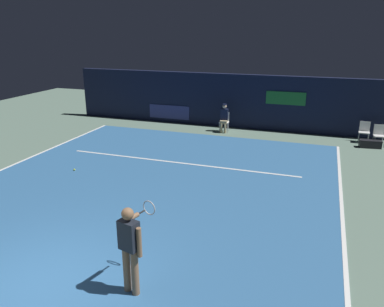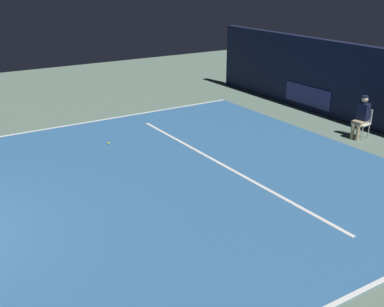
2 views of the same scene
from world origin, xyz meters
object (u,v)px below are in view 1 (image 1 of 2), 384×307
tennis_player (130,245)px  line_judge_on_chair (224,118)px  courtside_chair_near (364,131)px  equipment_bag (370,144)px  tennis_ball (74,170)px  courtside_chair_far (379,134)px

tennis_player → line_judge_on_chair: size_ratio=1.31×
tennis_player → courtside_chair_near: (4.80, 12.07, -0.49)m
line_judge_on_chair → tennis_player: bearing=-83.6°
line_judge_on_chair → courtside_chair_near: 6.12m
line_judge_on_chair → equipment_bag: 6.36m
tennis_player → equipment_bag: size_ratio=2.06×
courtside_chair_near → equipment_bag: courtside_chair_near is taller
tennis_ball → courtside_chair_far: bearing=33.2°
equipment_bag → tennis_ball: bearing=-154.2°
line_judge_on_chair → courtside_chair_far: bearing=-0.7°
tennis_player → line_judge_on_chair: (-1.31, 11.75, -0.30)m
equipment_bag → courtside_chair_far: bearing=44.6°
line_judge_on_chair → equipment_bag: (6.32, -0.49, -0.53)m
courtside_chair_far → tennis_ball: 12.19m
tennis_ball → equipment_bag: bearing=32.4°
courtside_chair_near → tennis_player: bearing=-111.7°
courtside_chair_near → tennis_ball: courtside_chair_near is taller
tennis_player → tennis_ball: tennis_player is taller
tennis_player → line_judge_on_chair: bearing=96.4°
courtside_chair_far → tennis_player: bearing=-114.6°
line_judge_on_chair → tennis_ball: bearing=-117.7°
line_judge_on_chair → tennis_ball: size_ratio=19.41×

